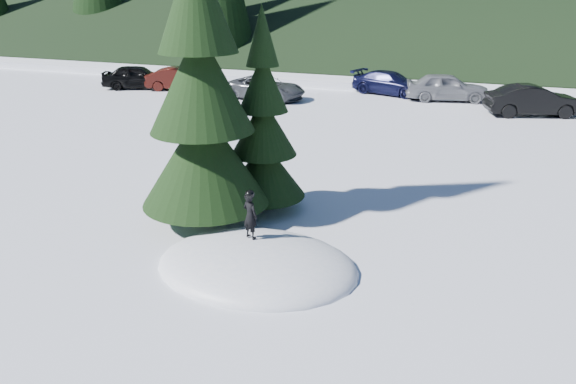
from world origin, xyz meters
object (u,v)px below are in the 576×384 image
(car_0, at_px, (138,77))
(car_5, at_px, (534,101))
(spruce_tall, at_px, (201,94))
(car_1, at_px, (180,79))
(car_2, at_px, (265,88))
(car_3, at_px, (390,83))
(car_4, at_px, (447,87))
(child_skier, at_px, (250,216))
(spruce_short, at_px, (264,134))

(car_0, xyz_separation_m, car_5, (21.70, 0.41, 0.01))
(car_0, distance_m, car_5, 21.70)
(spruce_tall, height_order, car_1, spruce_tall)
(car_2, bearing_deg, car_1, 89.63)
(car_2, bearing_deg, car_3, -48.59)
(car_2, bearing_deg, car_4, -62.78)
(spruce_tall, distance_m, car_5, 18.78)
(child_skier, relative_size, car_0, 0.26)
(car_2, xyz_separation_m, car_5, (13.37, 0.75, 0.09))
(child_skier, bearing_deg, car_5, -88.33)
(car_3, bearing_deg, car_4, -86.52)
(car_3, height_order, car_4, car_4)
(spruce_short, distance_m, car_2, 15.97)
(spruce_tall, bearing_deg, car_0, 129.81)
(car_1, relative_size, car_2, 0.87)
(car_3, bearing_deg, car_1, 120.90)
(car_1, xyz_separation_m, car_2, (5.84, -0.93, -0.02))
(spruce_short, xyz_separation_m, car_4, (2.87, 17.68, -1.37))
(car_1, height_order, car_2, car_1)
(car_0, bearing_deg, car_1, -99.21)
(car_5, bearing_deg, car_2, 74.73)
(spruce_tall, distance_m, child_skier, 3.29)
(child_skier, height_order, car_0, child_skier)
(car_1, bearing_deg, spruce_short, -165.88)
(spruce_tall, height_order, car_2, spruce_tall)
(car_0, bearing_deg, car_4, -103.41)
(car_2, xyz_separation_m, car_3, (5.98, 3.85, 0.02))
(spruce_short, height_order, car_0, spruce_short)
(spruce_short, xyz_separation_m, child_skier, (0.88, -2.80, -1.10))
(child_skier, height_order, car_3, child_skier)
(spruce_tall, relative_size, car_3, 1.97)
(spruce_tall, xyz_separation_m, car_4, (3.87, 19.08, -2.59))
(spruce_short, bearing_deg, child_skier, -72.57)
(spruce_tall, distance_m, car_1, 20.44)
(child_skier, relative_size, car_5, 0.24)
(car_3, bearing_deg, spruce_short, -162.01)
(car_4, bearing_deg, spruce_tall, 155.74)
(child_skier, distance_m, car_3, 21.29)
(car_5, bearing_deg, car_0, 72.58)
(spruce_short, relative_size, car_0, 1.31)
(car_5, bearing_deg, child_skier, 142.65)
(spruce_tall, xyz_separation_m, car_5, (8.08, 16.75, -2.61))
(child_skier, distance_m, car_2, 18.82)
(car_2, relative_size, car_3, 1.02)
(car_0, bearing_deg, spruce_short, -157.93)
(car_1, height_order, car_3, car_1)
(spruce_short, height_order, car_2, spruce_short)
(car_3, height_order, car_5, car_5)
(car_3, bearing_deg, car_5, -95.71)
(spruce_tall, xyz_separation_m, child_skier, (1.88, -1.40, -2.31))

